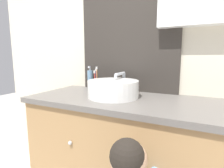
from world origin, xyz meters
TOP-DOWN VIEW (x-y plane):
  - wall_back at (0.01, 0.62)m, footprint 3.20×0.18m
  - vanity_counter at (0.00, 0.32)m, footprint 1.49×0.57m
  - sink_basin at (-0.17, 0.32)m, footprint 0.35×0.40m
  - toothbrush_holder at (-0.41, 0.49)m, footprint 0.07×0.07m
  - soap_dispenser at (-0.49, 0.53)m, footprint 0.05×0.05m

SIDE VIEW (x-z plane):
  - vanity_counter at x=0.00m, z-range 0.00..0.89m
  - toothbrush_holder at x=-0.41m, z-range 0.84..1.03m
  - sink_basin at x=-0.17m, z-range 0.87..1.03m
  - soap_dispenser at x=-0.49m, z-range 0.88..1.07m
  - wall_back at x=0.01m, z-range 0.04..2.54m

